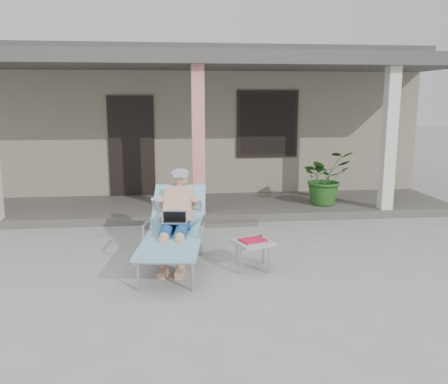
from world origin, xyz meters
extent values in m
plane|color=#9E9E99|center=(0.00, 0.00, 0.00)|extent=(60.00, 60.00, 0.00)
cube|color=gray|center=(0.00, 6.50, 1.50)|extent=(10.00, 5.00, 3.00)
cube|color=#474442|center=(0.00, 6.50, 3.15)|extent=(10.40, 5.40, 0.30)
cube|color=black|center=(-1.30, 3.97, 1.20)|extent=(0.95, 0.06, 2.10)
cube|color=black|center=(1.60, 3.97, 1.65)|extent=(1.20, 0.06, 1.30)
cube|color=black|center=(1.60, 3.96, 1.65)|extent=(1.32, 0.05, 1.42)
cube|color=#605B56|center=(0.00, 3.00, 0.07)|extent=(10.00, 2.00, 0.15)
cube|color=red|center=(0.00, 2.15, 1.45)|extent=(0.22, 0.22, 2.61)
cube|color=silver|center=(3.50, 2.15, 1.45)|extent=(0.22, 0.22, 2.61)
cube|color=#474442|center=(0.00, 3.00, 2.88)|extent=(10.00, 2.30, 0.24)
cube|color=#605B56|center=(0.00, 1.85, 0.04)|extent=(2.00, 0.30, 0.07)
cylinder|color=#B7B7BC|center=(-0.89, -0.89, 0.19)|extent=(0.04, 0.04, 0.38)
cylinder|color=#B7B7BC|center=(-0.26, -0.98, 0.19)|extent=(0.04, 0.04, 0.38)
cylinder|color=#B7B7BC|center=(-0.71, 0.39, 0.19)|extent=(0.04, 0.04, 0.38)
cylinder|color=#B7B7BC|center=(-0.09, 0.30, 0.19)|extent=(0.04, 0.04, 0.38)
cube|color=#B7B7BC|center=(-0.51, -0.47, 0.39)|extent=(0.80, 1.32, 0.03)
cube|color=#90D4DF|center=(-0.51, -0.47, 0.42)|extent=(0.90, 1.37, 0.04)
cube|color=#B7B7BC|center=(-0.39, 0.43, 0.63)|extent=(0.71, 0.67, 0.50)
cube|color=#90D4DF|center=(-0.39, 0.43, 0.67)|extent=(0.82, 0.76, 0.57)
cylinder|color=#969699|center=(-0.35, 0.72, 1.12)|extent=(0.28, 0.28, 0.13)
cube|color=silver|center=(-0.45, -0.03, 0.59)|extent=(0.37, 0.28, 0.24)
cube|color=#ADAEA9|center=(0.55, -0.33, 0.36)|extent=(0.58, 0.58, 0.04)
cylinder|color=#B7B7BC|center=(0.37, -0.51, 0.17)|extent=(0.03, 0.03, 0.34)
cylinder|color=#B7B7BC|center=(0.73, -0.51, 0.17)|extent=(0.03, 0.03, 0.34)
cylinder|color=#B7B7BC|center=(0.37, -0.15, 0.17)|extent=(0.03, 0.03, 0.34)
cylinder|color=#B7B7BC|center=(0.73, -0.15, 0.17)|extent=(0.03, 0.03, 0.34)
cube|color=red|center=(0.55, -0.33, 0.39)|extent=(0.38, 0.33, 0.03)
cube|color=black|center=(0.55, -0.21, 0.39)|extent=(0.30, 0.13, 0.03)
imported|color=#26591E|center=(2.50, 2.67, 0.68)|extent=(1.14, 1.05, 1.06)
camera|label=1|loc=(-0.48, -6.15, 2.20)|focal=38.00mm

